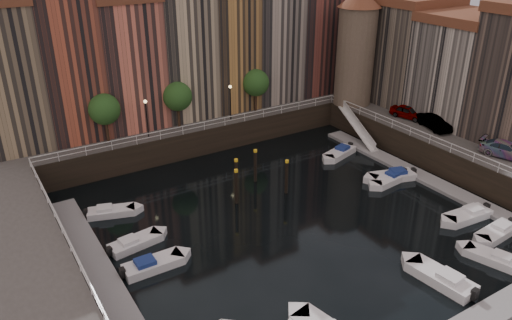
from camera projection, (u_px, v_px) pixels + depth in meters
ground at (287, 219)px, 43.87m from camera, size 200.00×200.00×0.00m
quay_far at (170, 116)px, 63.26m from camera, size 80.00×20.00×3.00m
quay_right at (506, 144)px, 55.07m from camera, size 20.00×36.00×3.00m
dock_left at (108, 287)px, 35.30m from camera, size 2.00×28.00×0.35m
dock_right at (423, 177)px, 50.76m from camera, size 2.00×28.00×0.35m
far_terrace at (198, 42)px, 58.91m from camera, size 48.70×10.30×17.50m
right_terrace at (465, 63)px, 55.40m from camera, size 9.30×24.30×14.00m
corner_tower at (356, 46)px, 60.27m from camera, size 5.20×5.20×13.80m
promenade_trees at (183, 96)px, 54.47m from camera, size 21.20×3.20×5.20m
street_lamps at (190, 104)px, 54.15m from camera, size 10.36×0.36×4.18m
railings at (258, 160)px, 46.03m from camera, size 36.08×34.04×0.52m
gangway at (358, 126)px, 58.93m from camera, size 2.78×8.32×3.73m
mooring_pilings at (254, 177)px, 47.61m from camera, size 5.41×3.99×3.78m
boat_left_2 at (152, 265)px, 37.27m from camera, size 4.76×1.75×1.09m
boat_left_3 at (134, 243)px, 39.88m from camera, size 4.58×2.23×1.03m
boat_left_4 at (110, 212)px, 44.30m from camera, size 4.44×2.74×1.00m
boat_right_0 at (497, 232)px, 41.32m from camera, size 4.60×1.98×1.04m
boat_right_1 at (468, 215)px, 43.70m from camera, size 4.87×2.10×1.10m
boat_right_2 at (390, 179)px, 50.05m from camera, size 4.72×2.15×1.06m
boat_right_3 at (393, 176)px, 50.57m from camera, size 5.04×3.06×1.13m
boat_right_4 at (340, 153)px, 55.85m from camera, size 4.76×2.87×1.07m
boat_near_2 at (442, 279)px, 35.74m from camera, size 2.44×5.36×1.21m
boat_near_3 at (495, 258)px, 38.02m from camera, size 2.79×4.53×1.02m
car_a at (408, 113)px, 57.84m from camera, size 2.64×4.55×1.45m
car_b at (434, 123)px, 54.78m from camera, size 2.75×4.91×1.53m
car_c at (508, 151)px, 47.94m from camera, size 3.58×5.61×1.51m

